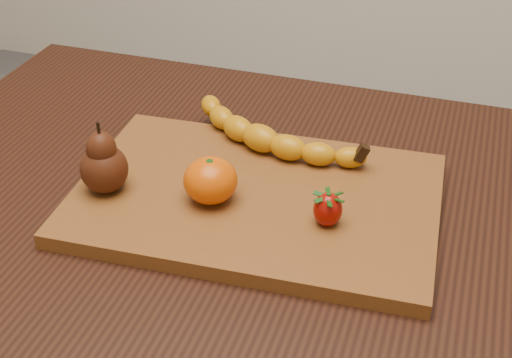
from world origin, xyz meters
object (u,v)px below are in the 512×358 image
(table, at_px, (245,252))
(pear, at_px, (103,157))
(cutting_board, at_px, (256,199))
(mandarin, at_px, (210,180))

(table, xyz_separation_m, pear, (-0.16, -0.07, 0.16))
(table, height_order, cutting_board, cutting_board)
(pear, distance_m, mandarin, 0.14)
(table, distance_m, pear, 0.24)
(pear, bearing_deg, cutting_board, 15.62)
(cutting_board, distance_m, pear, 0.20)
(table, height_order, mandarin, mandarin)
(pear, relative_size, mandarin, 1.41)
(table, height_order, pear, pear)
(table, relative_size, pear, 10.70)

